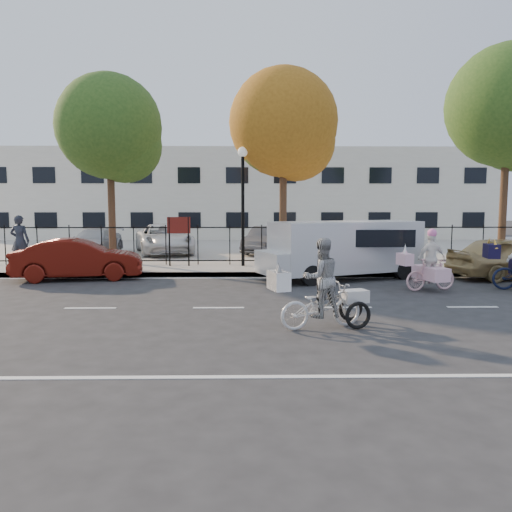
{
  "coord_description": "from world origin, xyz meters",
  "views": [
    {
      "loc": [
        0.7,
        -11.5,
        2.44
      ],
      "look_at": [
        0.9,
        1.2,
        1.1
      ],
      "focal_mm": 35.0,
      "sensor_mm": 36.0,
      "label": 1
    }
  ],
  "objects_px": {
    "red_sedan": "(79,259)",
    "lot_car_d": "(287,239)",
    "white_van": "(343,247)",
    "pedestrian": "(20,241)",
    "gold_sedan": "(511,257)",
    "lot_car_a": "(95,242)",
    "lot_car_b": "(164,239)",
    "lot_car_c": "(266,240)",
    "unicorn_bike": "(430,268)",
    "lamppost": "(243,185)",
    "zebra_trike": "(321,294)"
  },
  "relations": [
    {
      "from": "red_sedan",
      "to": "lot_car_d",
      "type": "relative_size",
      "value": 1.0
    },
    {
      "from": "white_van",
      "to": "pedestrian",
      "type": "height_order",
      "value": "pedestrian"
    },
    {
      "from": "gold_sedan",
      "to": "pedestrian",
      "type": "relative_size",
      "value": 2.17
    },
    {
      "from": "lot_car_a",
      "to": "lot_car_b",
      "type": "distance_m",
      "value": 3.07
    },
    {
      "from": "lot_car_b",
      "to": "lot_car_c",
      "type": "xyz_separation_m",
      "value": [
        4.72,
        0.01,
        -0.06
      ]
    },
    {
      "from": "lot_car_c",
      "to": "unicorn_bike",
      "type": "bearing_deg",
      "value": -46.61
    },
    {
      "from": "lot_car_a",
      "to": "lot_car_c",
      "type": "relative_size",
      "value": 1.07
    },
    {
      "from": "white_van",
      "to": "lot_car_b",
      "type": "bearing_deg",
      "value": 113.73
    },
    {
      "from": "lamppost",
      "to": "red_sedan",
      "type": "height_order",
      "value": "lamppost"
    },
    {
      "from": "zebra_trike",
      "to": "lot_car_d",
      "type": "height_order",
      "value": "zebra_trike"
    },
    {
      "from": "lot_car_a",
      "to": "lot_car_b",
      "type": "bearing_deg",
      "value": 15.71
    },
    {
      "from": "lamppost",
      "to": "unicorn_bike",
      "type": "bearing_deg",
      "value": -40.65
    },
    {
      "from": "unicorn_bike",
      "to": "zebra_trike",
      "type": "bearing_deg",
      "value": 126.01
    },
    {
      "from": "lamppost",
      "to": "zebra_trike",
      "type": "bearing_deg",
      "value": -79.42
    },
    {
      "from": "lamppost",
      "to": "lot_car_b",
      "type": "distance_m",
      "value": 6.38
    },
    {
      "from": "unicorn_bike",
      "to": "lot_car_d",
      "type": "relative_size",
      "value": 0.44
    },
    {
      "from": "lot_car_c",
      "to": "lot_car_d",
      "type": "distance_m",
      "value": 0.95
    },
    {
      "from": "gold_sedan",
      "to": "lot_car_d",
      "type": "relative_size",
      "value": 1.02
    },
    {
      "from": "zebra_trike",
      "to": "lot_car_b",
      "type": "distance_m",
      "value": 14.41
    },
    {
      "from": "red_sedan",
      "to": "lot_car_a",
      "type": "height_order",
      "value": "red_sedan"
    },
    {
      "from": "lot_car_c",
      "to": "lamppost",
      "type": "bearing_deg",
      "value": -83.74
    },
    {
      "from": "lot_car_a",
      "to": "lot_car_d",
      "type": "distance_m",
      "value": 8.69
    },
    {
      "from": "white_van",
      "to": "red_sedan",
      "type": "bearing_deg",
      "value": 158.87
    },
    {
      "from": "lamppost",
      "to": "zebra_trike",
      "type": "distance_m",
      "value": 9.19
    },
    {
      "from": "unicorn_bike",
      "to": "lot_car_c",
      "type": "distance_m",
      "value": 10.17
    },
    {
      "from": "gold_sedan",
      "to": "lot_car_a",
      "type": "distance_m",
      "value": 16.73
    },
    {
      "from": "red_sedan",
      "to": "gold_sedan",
      "type": "xyz_separation_m",
      "value": [
        14.02,
        0.0,
        0.03
      ]
    },
    {
      "from": "zebra_trike",
      "to": "lot_car_c",
      "type": "height_order",
      "value": "zebra_trike"
    },
    {
      "from": "white_van",
      "to": "lot_car_a",
      "type": "distance_m",
      "value": 11.84
    },
    {
      "from": "lamppost",
      "to": "unicorn_bike",
      "type": "xyz_separation_m",
      "value": [
        5.29,
        -4.54,
        -2.47
      ]
    },
    {
      "from": "white_van",
      "to": "lot_car_d",
      "type": "bearing_deg",
      "value": 79.43
    },
    {
      "from": "zebra_trike",
      "to": "gold_sedan",
      "type": "relative_size",
      "value": 0.51
    },
    {
      "from": "red_sedan",
      "to": "lot_car_c",
      "type": "xyz_separation_m",
      "value": [
        6.29,
        6.99,
        0.11
      ]
    },
    {
      "from": "pedestrian",
      "to": "lot_car_b",
      "type": "height_order",
      "value": "pedestrian"
    },
    {
      "from": "pedestrian",
      "to": "lot_car_d",
      "type": "height_order",
      "value": "pedestrian"
    },
    {
      "from": "gold_sedan",
      "to": "pedestrian",
      "type": "height_order",
      "value": "pedestrian"
    },
    {
      "from": "lot_car_b",
      "to": "lot_car_d",
      "type": "bearing_deg",
      "value": -17.58
    },
    {
      "from": "white_van",
      "to": "lot_car_b",
      "type": "height_order",
      "value": "white_van"
    },
    {
      "from": "gold_sedan",
      "to": "pedestrian",
      "type": "xyz_separation_m",
      "value": [
        -16.92,
        2.3,
        0.39
      ]
    },
    {
      "from": "red_sedan",
      "to": "lot_car_d",
      "type": "xyz_separation_m",
      "value": [
        7.24,
        6.89,
        0.17
      ]
    },
    {
      "from": "lot_car_d",
      "to": "unicorn_bike",
      "type": "bearing_deg",
      "value": -53.39
    },
    {
      "from": "lamppost",
      "to": "gold_sedan",
      "type": "relative_size",
      "value": 1.07
    },
    {
      "from": "white_van",
      "to": "lot_car_a",
      "type": "xyz_separation_m",
      "value": [
        -9.96,
        6.39,
        -0.3
      ]
    },
    {
      "from": "white_van",
      "to": "pedestrian",
      "type": "distance_m",
      "value": 11.65
    },
    {
      "from": "zebra_trike",
      "to": "lot_car_a",
      "type": "relative_size",
      "value": 0.51
    },
    {
      "from": "lamppost",
      "to": "lot_car_a",
      "type": "distance_m",
      "value": 8.21
    },
    {
      "from": "white_van",
      "to": "zebra_trike",
      "type": "bearing_deg",
      "value": -125.36
    },
    {
      "from": "red_sedan",
      "to": "lot_car_b",
      "type": "distance_m",
      "value": 7.15
    },
    {
      "from": "white_van",
      "to": "lot_car_b",
      "type": "relative_size",
      "value": 1.16
    },
    {
      "from": "gold_sedan",
      "to": "pedestrian",
      "type": "distance_m",
      "value": 17.08
    }
  ]
}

